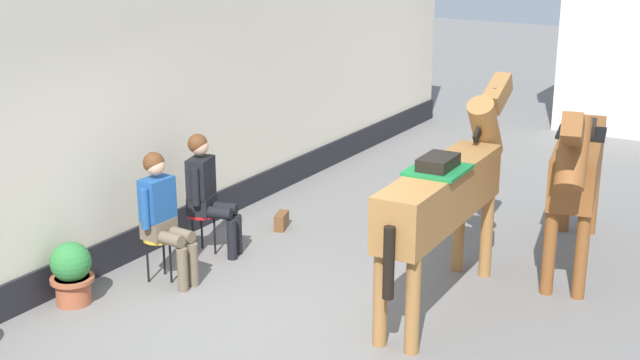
{
  "coord_description": "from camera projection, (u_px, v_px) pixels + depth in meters",
  "views": [
    {
      "loc": [
        4.07,
        -6.2,
        3.74
      ],
      "look_at": [
        -0.4,
        1.2,
        1.05
      ],
      "focal_mm": 49.12,
      "sensor_mm": 36.0,
      "label": 1
    }
  ],
  "objects": [
    {
      "name": "seated_visitor_near",
      "position": [
        162.0,
        211.0,
        8.95
      ],
      "size": [
        0.61,
        0.49,
        1.39
      ],
      "color": "gold",
      "rests_on": "ground_plane"
    },
    {
      "name": "saddled_horse_near",
      "position": [
        446.0,
        191.0,
        8.34
      ],
      "size": [
        0.52,
        3.0,
        2.06
      ],
      "color": "#9E6B38",
      "rests_on": "ground_plane"
    },
    {
      "name": "spare_stool_white",
      "position": [
        442.0,
        201.0,
        10.42
      ],
      "size": [
        0.32,
        0.32,
        0.46
      ],
      "color": "white",
      "rests_on": "ground_plane"
    },
    {
      "name": "saddled_horse_far",
      "position": [
        578.0,
        163.0,
        9.26
      ],
      "size": [
        0.87,
        2.96,
        2.06
      ],
      "color": "brown",
      "rests_on": "ground_plane"
    },
    {
      "name": "flower_planter_middle",
      "position": [
        72.0,
        272.0,
        8.57
      ],
      "size": [
        0.43,
        0.43,
        0.64
      ],
      "color": "#A85638",
      "rests_on": "ground_plane"
    },
    {
      "name": "pub_facade_wall",
      "position": [
        176.0,
        106.0,
        10.22
      ],
      "size": [
        0.34,
        14.0,
        3.4
      ],
      "color": "beige",
      "rests_on": "ground_plane"
    },
    {
      "name": "satchel_bag",
      "position": [
        282.0,
        221.0,
        10.65
      ],
      "size": [
        0.2,
        0.3,
        0.2
      ],
      "primitive_type": "cube",
      "rotation": [
        0.0,
        0.0,
        1.9
      ],
      "color": "brown",
      "rests_on": "ground_plane"
    },
    {
      "name": "ground_plane",
      "position": [
        424.0,
        230.0,
        10.64
      ],
      "size": [
        40.0,
        40.0,
        0.0
      ],
      "primitive_type": "plane",
      "color": "slate"
    },
    {
      "name": "seated_visitor_far",
      "position": [
        207.0,
        188.0,
        9.69
      ],
      "size": [
        0.61,
        0.48,
        1.39
      ],
      "color": "red",
      "rests_on": "ground_plane"
    }
  ]
}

